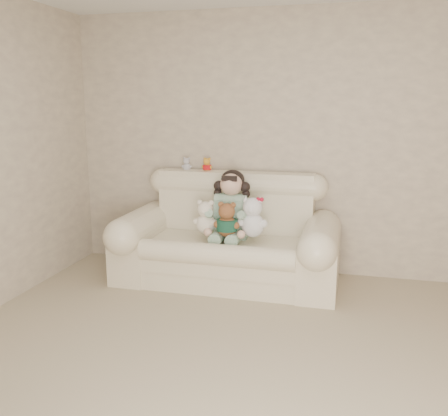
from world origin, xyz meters
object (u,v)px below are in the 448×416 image
Objects in this scene: brown_teddy at (227,216)px; seated_child at (231,204)px; white_cat at (253,213)px; cream_teddy at (206,214)px; sofa at (227,230)px.

seated_child is at bearing 87.78° from brown_teddy.
cream_teddy is (-0.45, 0.00, -0.04)m from white_cat.
brown_teddy is at bearing -33.02° from cream_teddy.
white_cat is (0.23, 0.06, 0.03)m from brown_teddy.
cream_teddy is at bearing -140.49° from seated_child.
sofa is 3.13× the size of seated_child.
seated_child is 0.28m from cream_teddy.
cream_teddy is (-0.20, -0.18, -0.07)m from seated_child.
sofa is at bearing -110.72° from seated_child.
white_cat is (0.25, -0.19, -0.03)m from seated_child.
seated_child is at bearing 24.26° from cream_teddy.
brown_teddy is 0.23m from cream_teddy.
cream_teddy is at bearing -149.71° from sofa.
seated_child reaches higher than cream_teddy.
cream_teddy is at bearing -160.79° from white_cat.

